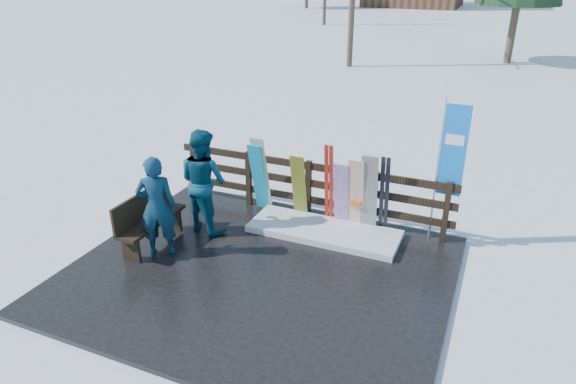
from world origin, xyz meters
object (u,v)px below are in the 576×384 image
at_px(snowboard_5, 356,195).
at_px(person_front, 157,207).
at_px(snowboard_3, 341,196).
at_px(bench, 148,217).
at_px(snowboard_0, 258,178).
at_px(snowboard_2, 299,187).
at_px(person_back, 203,181).
at_px(snowboard_1, 261,175).
at_px(rental_flag, 449,156).
at_px(snowboard_4, 369,195).

distance_m(snowboard_5, person_front, 3.53).
distance_m(snowboard_3, snowboard_5, 0.29).
bearing_deg(bench, snowboard_0, 57.63).
relative_size(snowboard_2, person_back, 0.71).
bearing_deg(snowboard_3, snowboard_2, 180.00).
distance_m(snowboard_3, person_front, 3.31).
bearing_deg(snowboard_1, snowboard_5, -0.00).
bearing_deg(snowboard_1, rental_flag, 4.51).
distance_m(snowboard_0, person_front, 2.29).
relative_size(snowboard_5, person_back, 0.74).
height_order(snowboard_0, snowboard_4, snowboard_4).
xyz_separation_m(snowboard_0, person_front, (-0.83, -2.13, 0.16)).
height_order(snowboard_1, snowboard_2, snowboard_1).
height_order(snowboard_1, person_front, person_front).
bearing_deg(snowboard_2, snowboard_1, 180.00).
xyz_separation_m(rental_flag, person_back, (-4.09, -1.31, -0.63)).
bearing_deg(snowboard_0, person_back, -119.85).
bearing_deg(person_back, snowboard_2, -129.46).
bearing_deg(snowboard_4, snowboard_1, 180.00).
bearing_deg(snowboard_3, snowboard_0, 180.00).
distance_m(person_front, person_back, 1.12).
xyz_separation_m(snowboard_4, snowboard_5, (-0.24, 0.00, -0.06)).
distance_m(bench, rental_flag, 5.30).
bearing_deg(person_back, person_front, 92.99).
height_order(snowboard_1, snowboard_5, snowboard_1).
relative_size(snowboard_2, rental_flag, 0.53).
bearing_deg(snowboard_0, snowboard_1, 0.00).
distance_m(snowboard_0, rental_flag, 3.61).
bearing_deg(snowboard_5, snowboard_3, 180.00).
distance_m(snowboard_0, snowboard_5, 1.99).
relative_size(snowboard_0, rental_flag, 0.58).
xyz_separation_m(snowboard_1, snowboard_2, (0.79, -0.00, -0.13)).
xyz_separation_m(snowboard_3, rental_flag, (1.79, 0.27, 0.95)).
height_order(bench, snowboard_0, snowboard_0).
relative_size(bench, snowboard_3, 1.13).
height_order(bench, snowboard_5, snowboard_5).
bearing_deg(snowboard_1, snowboard_0, 180.00).
xyz_separation_m(person_front, person_back, (0.23, 1.09, 0.08)).
xyz_separation_m(snowboard_1, snowboard_3, (1.63, -0.00, -0.15)).
relative_size(snowboard_1, snowboard_4, 1.06).
relative_size(bench, person_back, 0.77).
bearing_deg(snowboard_4, rental_flag, 12.02).
height_order(snowboard_0, snowboard_2, snowboard_0).
bearing_deg(snowboard_0, person_front, -111.29).
height_order(bench, snowboard_1, snowboard_1).
height_order(rental_flag, person_back, rental_flag).
xyz_separation_m(snowboard_1, person_front, (-0.90, -2.13, 0.08)).
bearing_deg(person_back, rental_flag, -147.19).
bearing_deg(snowboard_0, bench, -122.37).
bearing_deg(snowboard_2, bench, -137.28).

